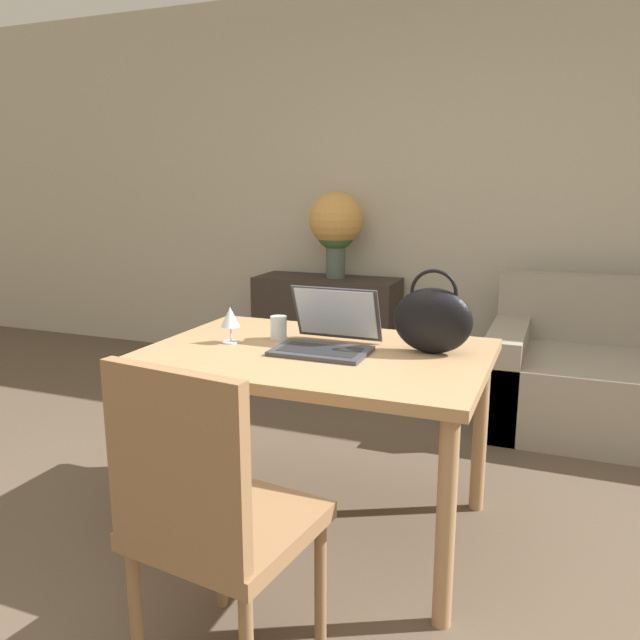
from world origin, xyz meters
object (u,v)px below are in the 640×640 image
(laptop, at_px, (328,333))
(wine_glass, at_px, (230,318))
(drinking_glass, at_px, (279,328))
(chair, at_px, (210,511))
(handbag, at_px, (433,319))
(flower_vase, at_px, (336,224))

(laptop, bearing_deg, wine_glass, -171.24)
(laptop, height_order, drinking_glass, laptop)
(drinking_glass, bearing_deg, chair, -75.38)
(chair, height_order, wine_glass, chair)
(laptop, xyz_separation_m, wine_glass, (-0.39, -0.06, 0.04))
(drinking_glass, height_order, wine_glass, wine_glass)
(handbag, bearing_deg, chair, -111.04)
(flower_vase, bearing_deg, chair, -76.16)
(laptop, bearing_deg, drinking_glass, 165.41)
(drinking_glass, bearing_deg, laptop, -14.59)
(laptop, xyz_separation_m, drinking_glass, (-0.24, 0.06, -0.01))
(chair, distance_m, laptop, 0.94)
(laptop, xyz_separation_m, handbag, (0.38, 0.08, 0.07))
(laptop, distance_m, handbag, 0.40)
(chair, bearing_deg, laptop, 98.09)
(laptop, distance_m, drinking_glass, 0.25)
(drinking_glass, bearing_deg, flower_vase, 103.45)
(flower_vase, bearing_deg, wine_glass, -81.46)
(laptop, distance_m, wine_glass, 0.40)
(chair, relative_size, laptop, 2.65)
(chair, height_order, flower_vase, flower_vase)
(handbag, relative_size, flower_vase, 0.52)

